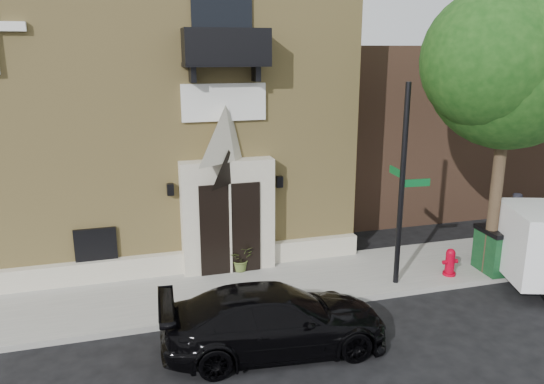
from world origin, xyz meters
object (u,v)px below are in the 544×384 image
at_px(black_sedan, 275,319).
at_px(dumpster, 513,248).
at_px(street_sign, 402,186).
at_px(fire_hydrant, 450,262).
at_px(pedestrian_near, 513,220).

bearing_deg(black_sedan, dumpster, -72.12).
distance_m(street_sign, dumpster, 4.15).
height_order(fire_hydrant, dumpster, dumpster).
relative_size(street_sign, fire_hydrant, 6.87).
height_order(black_sedan, fire_hydrant, black_sedan).
xyz_separation_m(dumpster, pedestrian_near, (1.24, 1.53, 0.25)).
height_order(black_sedan, street_sign, street_sign).
bearing_deg(dumpster, street_sign, -178.90).
xyz_separation_m(black_sedan, street_sign, (4.05, 2.05, 2.15)).
bearing_deg(black_sedan, street_sign, -59.21).
relative_size(black_sedan, street_sign, 0.91).
bearing_deg(pedestrian_near, street_sign, -20.10).
bearing_deg(street_sign, pedestrian_near, 20.85).
height_order(street_sign, fire_hydrant, street_sign).
bearing_deg(street_sign, black_sedan, -148.22).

